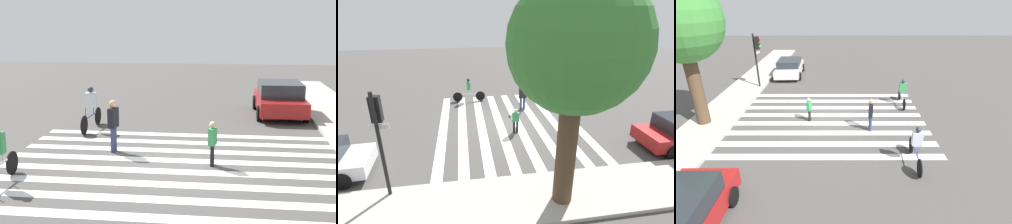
% 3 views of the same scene
% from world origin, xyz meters
% --- Properties ---
extents(ground_plane, '(60.00, 60.00, 0.00)m').
position_xyz_m(ground_plane, '(0.00, 0.00, 0.00)').
color(ground_plane, '#4C4947').
extents(sidewalk_curb, '(36.00, 2.50, 0.14)m').
position_xyz_m(sidewalk_curb, '(0.00, 6.25, 0.07)').
color(sidewalk_curb, '#ADA89E').
rests_on(sidewalk_curb, ground_plane).
extents(crosswalk_stripes, '(7.64, 10.00, 0.01)m').
position_xyz_m(crosswalk_stripes, '(0.00, 0.00, 0.00)').
color(crosswalk_stripes, white).
rests_on(crosswalk_stripes, ground_plane).
extents(traffic_light, '(0.60, 0.50, 3.80)m').
position_xyz_m(traffic_light, '(5.09, 5.20, 2.66)').
color(traffic_light, black).
rests_on(traffic_light, ground_plane).
extents(street_tree, '(3.80, 3.80, 7.08)m').
position_xyz_m(street_tree, '(-0.65, 6.54, 5.10)').
color(street_tree, '#4C3826').
rests_on(street_tree, ground_plane).
extents(pedestrian_adult_yellow_jacket, '(0.49, 0.27, 1.66)m').
position_xyz_m(pedestrian_adult_yellow_jacket, '(-1.24, -2.02, 0.94)').
color(pedestrian_adult_yellow_jacket, navy).
rests_on(pedestrian_adult_yellow_jacket, ground_plane).
extents(pedestrian_child_with_backpack, '(0.39, 0.26, 1.30)m').
position_xyz_m(pedestrian_child_with_backpack, '(-0.17, 1.12, 0.74)').
color(pedestrian_child_with_backpack, black).
rests_on(pedestrian_child_with_backpack, ground_plane).
extents(cyclist_mid_street, '(2.35, 0.41, 1.65)m').
position_xyz_m(cyclist_mid_street, '(-4.04, -3.56, 0.87)').
color(cyclist_mid_street, black).
rests_on(cyclist_mid_street, ground_plane).
extents(cyclist_near_curb, '(2.20, 0.40, 1.61)m').
position_xyz_m(cyclist_near_curb, '(2.05, -4.25, 0.86)').
color(cyclist_near_curb, black).
rests_on(cyclist_near_curb, ground_plane).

